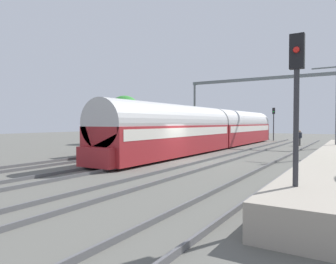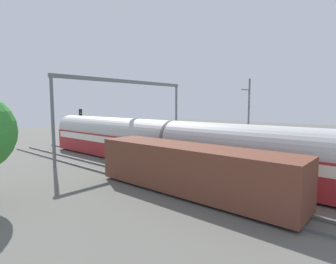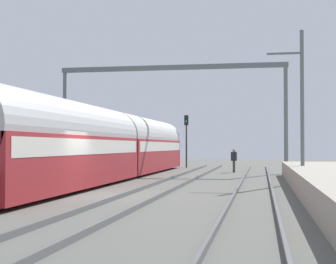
% 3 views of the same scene
% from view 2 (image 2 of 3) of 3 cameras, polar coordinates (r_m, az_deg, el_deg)
% --- Properties ---
extents(ground, '(120.00, 120.00, 0.00)m').
position_cam_2_polar(ground, '(20.09, 28.48, -10.16)').
color(ground, '#5D5C55').
extents(track_far_west, '(1.52, 60.00, 0.16)m').
position_cam_2_polar(track_far_west, '(14.34, 22.88, -15.96)').
color(track_far_west, '#58585B').
rests_on(track_far_west, ground).
extents(track_west, '(1.51, 60.00, 0.16)m').
position_cam_2_polar(track_west, '(18.12, 27.04, -11.53)').
color(track_west, '#58585B').
rests_on(track_west, ground).
extents(track_east, '(1.51, 60.00, 0.16)m').
position_cam_2_polar(track_east, '(22.03, 29.68, -8.62)').
color(track_east, '#58585B').
rests_on(track_east, ground).
extents(track_far_east, '(1.52, 60.00, 0.16)m').
position_cam_2_polar(track_far_east, '(26.01, 31.49, -6.58)').
color(track_far_east, '#58585B').
rests_on(track_far_east, ground).
extents(platform, '(4.40, 28.00, 0.90)m').
position_cam_2_polar(platform, '(29.99, 28.97, -4.17)').
color(platform, '#A39989').
rests_on(platform, ground).
extents(passenger_train, '(2.93, 32.85, 3.82)m').
position_cam_2_polar(passenger_train, '(22.29, 0.96, -2.71)').
color(passenger_train, maroon).
rests_on(passenger_train, ground).
extents(freight_car, '(2.80, 13.00, 2.70)m').
position_cam_2_polar(freight_car, '(16.26, 4.68, -7.78)').
color(freight_car, brown).
rests_on(freight_car, ground).
extents(person_crossing, '(0.44, 0.32, 1.73)m').
position_cam_2_polar(person_crossing, '(33.08, -3.33, -1.55)').
color(person_crossing, '#3B3B3B').
rests_on(person_crossing, ground).
extents(railway_signal_far, '(0.36, 0.30, 4.70)m').
position_cam_2_polar(railway_signal_far, '(36.47, -17.92, 2.02)').
color(railway_signal_far, '#2D2D33').
rests_on(railway_signal_far, ground).
extents(catenary_gantry, '(16.81, 0.28, 7.86)m').
position_cam_2_polar(catenary_gantry, '(29.16, -8.56, 7.04)').
color(catenary_gantry, slate).
rests_on(catenary_gantry, ground).
extents(catenary_pole_east_mid, '(1.90, 0.20, 8.00)m').
position_cam_2_polar(catenary_pole_east_mid, '(30.23, 16.61, 3.45)').
color(catenary_pole_east_mid, slate).
rests_on(catenary_pole_east_mid, ground).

